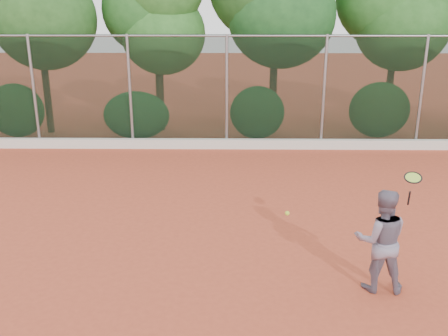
{
  "coord_description": "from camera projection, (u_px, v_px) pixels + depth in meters",
  "views": [
    {
      "loc": [
        0.13,
        -8.39,
        4.32
      ],
      "look_at": [
        0.0,
        1.0,
        1.25
      ],
      "focal_mm": 40.0,
      "sensor_mm": 36.0,
      "label": 1
    }
  ],
  "objects": [
    {
      "name": "tennis_player",
      "position": [
        381.0,
        240.0,
        7.75
      ],
      "size": [
        0.87,
        0.71,
        1.68
      ],
      "primitive_type": "imported",
      "rotation": [
        0.0,
        0.0,
        3.05
      ],
      "color": "slate",
      "rests_on": "ground"
    },
    {
      "name": "foliage_backdrop",
      "position": [
        211.0,
        3.0,
        16.49
      ],
      "size": [
        23.7,
        3.63,
        7.55
      ],
      "color": "#442B1A",
      "rests_on": "ground"
    },
    {
      "name": "tennis_ball_in_flight",
      "position": [
        287.0,
        213.0,
        7.44
      ],
      "size": [
        0.07,
        0.07,
        0.07
      ],
      "color": "#BDDA31",
      "rests_on": "ground"
    },
    {
      "name": "tennis_racket",
      "position": [
        413.0,
        180.0,
        7.36
      ],
      "size": [
        0.32,
        0.31,
        0.54
      ],
      "color": "black",
      "rests_on": "ground"
    },
    {
      "name": "ground",
      "position": [
        223.0,
        248.0,
        9.32
      ],
      "size": [
        80.0,
        80.0,
        0.0
      ],
      "primitive_type": "plane",
      "color": "#B5462A",
      "rests_on": "ground"
    },
    {
      "name": "chainlink_fence",
      "position": [
        227.0,
        89.0,
        15.39
      ],
      "size": [
        24.09,
        0.09,
        3.5
      ],
      "color": "black",
      "rests_on": "ground"
    },
    {
      "name": "concrete_curb",
      "position": [
        227.0,
        144.0,
        15.75
      ],
      "size": [
        24.0,
        0.2,
        0.3
      ],
      "primitive_type": "cube",
      "color": "silver",
      "rests_on": "ground"
    }
  ]
}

